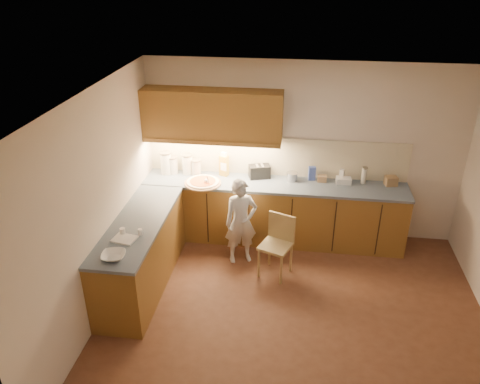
{
  "coord_description": "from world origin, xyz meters",
  "views": [
    {
      "loc": [
        -0.05,
        -4.31,
        3.82
      ],
      "look_at": [
        -0.8,
        1.2,
        1.0
      ],
      "focal_mm": 35.0,
      "sensor_mm": 36.0,
      "label": 1
    }
  ],
  "objects": [
    {
      "name": "spice_jar_a",
      "position": [
        -2.02,
        0.09,
        0.96
      ],
      "size": [
        0.07,
        0.07,
        0.09
      ],
      "primitive_type": "cylinder",
      "rotation": [
        0.0,
        0.0,
        -0.13
      ],
      "color": "white",
      "rests_on": "l_counter"
    },
    {
      "name": "pizza_on_board",
      "position": [
        -1.38,
        1.54,
        0.94
      ],
      "size": [
        0.52,
        0.52,
        0.21
      ],
      "rotation": [
        0.0,
        0.0,
        0.24
      ],
      "color": "tan",
      "rests_on": "l_counter"
    },
    {
      "name": "spice_jar_b",
      "position": [
        -1.82,
        0.12,
        0.96
      ],
      "size": [
        0.07,
        0.07,
        0.07
      ],
      "primitive_type": "cylinder",
      "rotation": [
        0.0,
        0.0,
        0.3
      ],
      "color": "white",
      "rests_on": "l_counter"
    },
    {
      "name": "toaster",
      "position": [
        -0.6,
        1.86,
        1.02
      ],
      "size": [
        0.34,
        0.25,
        0.2
      ],
      "rotation": [
        0.0,
        0.0,
        0.3
      ],
      "color": "black",
      "rests_on": "l_counter"
    },
    {
      "name": "dough_cloth",
      "position": [
        -1.97,
        -0.02,
        0.93
      ],
      "size": [
        0.29,
        0.25,
        0.02
      ],
      "primitive_type": "cube",
      "rotation": [
        0.0,
        0.0,
        -0.17
      ],
      "color": "silver",
      "rests_on": "l_counter"
    },
    {
      "name": "canister_d",
      "position": [
        -1.54,
        1.84,
        1.04
      ],
      "size": [
        0.14,
        0.14,
        0.23
      ],
      "rotation": [
        0.0,
        0.0,
        0.19
      ],
      "color": "beige",
      "rests_on": "l_counter"
    },
    {
      "name": "white_bottle",
      "position": [
        0.57,
        1.89,
        1.01
      ],
      "size": [
        0.08,
        0.08,
        0.18
      ],
      "primitive_type": "cube",
      "rotation": [
        0.0,
        0.0,
        -0.34
      ],
      "color": "silver",
      "rests_on": "l_counter"
    },
    {
      "name": "wooden_chair",
      "position": [
        -0.25,
        0.87,
        0.48
      ],
      "size": [
        0.49,
        0.49,
        0.83
      ],
      "rotation": [
        0.0,
        0.0,
        -0.37
      ],
      "color": "tan",
      "rests_on": "ground"
    },
    {
      "name": "canister_c",
      "position": [
        -1.67,
        1.86,
        1.07
      ],
      "size": [
        0.16,
        0.16,
        0.31
      ],
      "rotation": [
        0.0,
        0.0,
        0.29
      ],
      "color": "white",
      "rests_on": "l_counter"
    },
    {
      "name": "canister_a",
      "position": [
        -1.99,
        1.82,
        1.09
      ],
      "size": [
        0.17,
        0.17,
        0.34
      ],
      "rotation": [
        0.0,
        0.0,
        -0.25
      ],
      "color": "white",
      "rests_on": "l_counter"
    },
    {
      "name": "card_box_b",
      "position": [
        1.26,
        1.86,
        0.98
      ],
      "size": [
        0.19,
        0.16,
        0.13
      ],
      "primitive_type": "cube",
      "rotation": [
        0.0,
        0.0,
        0.22
      ],
      "color": "#9F8156",
      "rests_on": "l_counter"
    },
    {
      "name": "tall_jar",
      "position": [
        0.88,
        1.87,
        1.04
      ],
      "size": [
        0.08,
        0.08,
        0.25
      ],
      "rotation": [
        0.0,
        0.0,
        -0.08
      ],
      "color": "silver",
      "rests_on": "l_counter"
    },
    {
      "name": "steel_pot",
      "position": [
        -0.13,
        1.82,
        0.98
      ],
      "size": [
        0.16,
        0.16,
        0.13
      ],
      "color": "#ACACB1",
      "rests_on": "l_counter"
    },
    {
      "name": "flat_pack",
      "position": [
        0.6,
        1.83,
        0.96
      ],
      "size": [
        0.21,
        0.15,
        0.08
      ],
      "primitive_type": "cube",
      "rotation": [
        0.0,
        0.0,
        0.02
      ],
      "color": "white",
      "rests_on": "l_counter"
    },
    {
      "name": "blue_box",
      "position": [
        0.15,
        1.89,
        1.02
      ],
      "size": [
        0.11,
        0.08,
        0.2
      ],
      "primitive_type": "cube",
      "rotation": [
        0.0,
        0.0,
        0.16
      ],
      "color": "#384EA8",
      "rests_on": "l_counter"
    },
    {
      "name": "canister_b",
      "position": [
        -1.89,
        1.85,
        1.05
      ],
      "size": [
        0.15,
        0.15,
        0.26
      ],
      "rotation": [
        0.0,
        0.0,
        -0.43
      ],
      "color": "white",
      "rests_on": "l_counter"
    },
    {
      "name": "mixing_bowl",
      "position": [
        -1.95,
        -0.39,
        0.95
      ],
      "size": [
        0.29,
        0.29,
        0.06
      ],
      "primitive_type": "imported",
      "rotation": [
        0.0,
        0.0,
        0.16
      ],
      "color": "white",
      "rests_on": "l_counter"
    },
    {
      "name": "backsplash",
      "position": [
        -0.38,
        1.99,
        1.21
      ],
      "size": [
        3.75,
        0.02,
        0.58
      ],
      "primitive_type": "cube",
      "color": "beige",
      "rests_on": "l_counter"
    },
    {
      "name": "card_box_a",
      "position": [
        0.3,
        1.84,
        0.97
      ],
      "size": [
        0.13,
        0.09,
        0.09
      ],
      "primitive_type": "cube",
      "rotation": [
        0.0,
        0.0,
        0.0
      ],
      "color": "tan",
      "rests_on": "l_counter"
    },
    {
      "name": "l_counter",
      "position": [
        -0.92,
        1.25,
        0.46
      ],
      "size": [
        3.77,
        2.62,
        0.92
      ],
      "color": "brown",
      "rests_on": "ground"
    },
    {
      "name": "upper_cabinets",
      "position": [
        -1.27,
        1.82,
        1.85
      ],
      "size": [
        1.95,
        0.36,
        0.73
      ],
      "color": "brown",
      "rests_on": "ground"
    },
    {
      "name": "room",
      "position": [
        0.0,
        0.0,
        1.68
      ],
      "size": [
        4.54,
        4.5,
        2.62
      ],
      "color": "#552F1D",
      "rests_on": "ground"
    },
    {
      "name": "oil_jug",
      "position": [
        -1.13,
        1.87,
        1.09
      ],
      "size": [
        0.14,
        0.13,
        0.36
      ],
      "rotation": [
        0.0,
        0.0,
        -0.4
      ],
      "color": "#B89124",
      "rests_on": "l_counter"
    },
    {
      "name": "child",
      "position": [
        -0.77,
        1.08,
        0.61
      ],
      "size": [
        0.52,
        0.44,
        1.22
      ],
      "primitive_type": "imported",
      "rotation": [
        0.0,
        0.0,
        0.38
      ],
      "color": "silver",
      "rests_on": "ground"
    }
  ]
}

